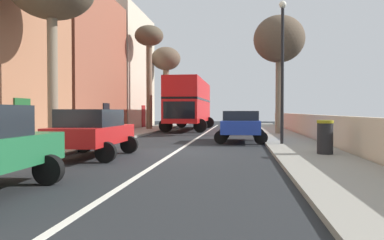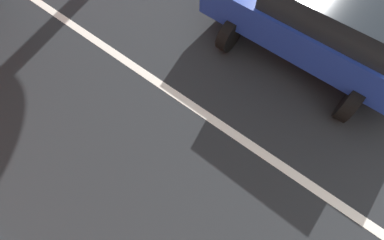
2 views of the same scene
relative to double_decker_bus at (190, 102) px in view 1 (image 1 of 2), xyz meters
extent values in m
plane|color=black|center=(1.70, -16.16, -2.35)|extent=(84.00, 84.00, 0.00)
cube|color=silver|center=(1.70, -16.16, -2.35)|extent=(0.16, 54.00, 0.01)
cube|color=gray|center=(-3.20, -16.16, -2.29)|extent=(2.60, 60.00, 0.12)
cube|color=gray|center=(6.60, -16.16, -2.29)|extent=(2.60, 60.00, 0.12)
cube|color=#194C23|center=(-4.77, -16.16, -1.30)|extent=(0.08, 1.10, 2.10)
cube|color=brown|center=(-6.80, -6.56, 2.42)|extent=(4.00, 9.22, 9.55)
cube|color=black|center=(-4.77, -6.56, -1.30)|extent=(0.08, 1.10, 2.10)
cube|color=beige|center=(-6.80, 3.04, 3.02)|extent=(4.00, 9.22, 10.74)
cube|color=maroon|center=(-4.77, 3.04, -1.30)|extent=(0.08, 1.10, 2.10)
cube|color=beige|center=(8.15, -16.16, -1.66)|extent=(0.36, 54.00, 1.38)
cube|color=red|center=(0.00, 0.01, -0.80)|extent=(2.53, 11.08, 1.70)
cube|color=black|center=(0.00, 0.01, 0.13)|extent=(2.55, 10.96, 0.16)
cube|color=red|center=(0.00, 0.01, 0.96)|extent=(2.53, 11.08, 1.50)
cube|color=black|center=(0.01, -5.51, -0.72)|extent=(2.20, 0.07, 1.19)
cylinder|color=black|center=(1.29, -3.75, -1.85)|extent=(1.00, 0.30, 1.00)
cylinder|color=black|center=(-1.27, -3.76, -1.85)|extent=(1.00, 0.30, 1.00)
cylinder|color=black|center=(1.27, 3.78, -1.85)|extent=(1.00, 0.30, 1.00)
cylinder|color=black|center=(-1.29, 3.77, -1.85)|extent=(1.00, 0.30, 1.00)
cube|color=#1E389E|center=(4.20, -11.53, -1.56)|extent=(1.89, 4.11, 0.63)
cube|color=black|center=(4.20, -11.74, -1.01)|extent=(1.72, 2.27, 0.47)
cylinder|color=black|center=(3.28, -10.25, -2.03)|extent=(0.64, 0.23, 0.64)
cylinder|color=black|center=(5.16, -10.28, -2.03)|extent=(0.64, 0.23, 0.64)
cylinder|color=black|center=(3.24, -12.78, -2.03)|extent=(0.64, 0.23, 0.64)
cylinder|color=black|center=(5.12, -12.81, -2.03)|extent=(0.64, 0.23, 0.64)
cube|color=#AD1919|center=(-0.80, -18.34, -1.58)|extent=(1.79, 4.10, 0.58)
cube|color=black|center=(-0.80, -18.54, -1.01)|extent=(1.62, 2.27, 0.56)
cylinder|color=black|center=(-1.70, -17.10, -2.03)|extent=(0.64, 0.23, 0.64)
cylinder|color=black|center=(0.06, -17.06, -2.03)|extent=(0.64, 0.23, 0.64)
cylinder|color=black|center=(-1.66, -19.62, -2.03)|extent=(0.64, 0.23, 0.64)
cylinder|color=black|center=(0.10, -19.59, -2.03)|extent=(0.64, 0.23, 0.64)
cylinder|color=black|center=(0.09, -22.92, -2.03)|extent=(0.64, 0.23, 0.64)
cylinder|color=#7A6B56|center=(-2.84, -17.24, 0.48)|extent=(0.38, 0.38, 5.44)
cylinder|color=brown|center=(-3.22, -0.90, 1.33)|extent=(0.48, 0.48, 7.14)
ellipsoid|color=#4C4233|center=(-3.22, -0.90, 5.37)|extent=(2.34, 2.34, 1.66)
cylinder|color=#7A6B56|center=(6.64, -5.91, 0.49)|extent=(0.41, 0.41, 5.45)
ellipsoid|color=brown|center=(6.64, -5.91, 3.87)|extent=(3.27, 3.27, 3.03)
cylinder|color=brown|center=(-3.30, 6.36, 0.85)|extent=(0.61, 0.61, 6.17)
ellipsoid|color=brown|center=(-3.30, 6.36, 4.53)|extent=(2.95, 2.95, 2.33)
cylinder|color=black|center=(6.00, -13.60, 0.77)|extent=(0.14, 0.14, 6.00)
sphere|color=silver|center=(6.00, -13.60, 3.92)|extent=(0.32, 0.32, 0.32)
cylinder|color=black|center=(7.00, -17.39, -1.71)|extent=(0.52, 0.52, 1.04)
cylinder|color=olive|center=(7.00, -17.39, -1.14)|extent=(0.55, 0.55, 0.10)
camera|label=1|loc=(4.13, -30.24, -0.78)|focal=34.30mm
camera|label=2|loc=(-0.26, -12.06, 1.99)|focal=25.12mm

